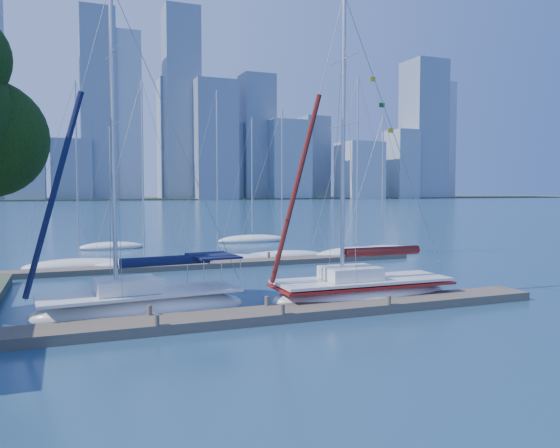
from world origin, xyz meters
name	(u,v)px	position (x,y,z in m)	size (l,w,h in m)	color
ground	(274,319)	(0.00, 0.00, 0.00)	(700.00, 700.00, 0.00)	navy
near_dock	(274,314)	(0.00, 0.00, 0.20)	(26.00, 2.00, 0.40)	brown
far_dock	(220,264)	(2.00, 16.00, 0.18)	(30.00, 1.80, 0.36)	brown
far_shore	(79,199)	(0.00, 320.00, 0.00)	(800.00, 100.00, 1.50)	#38472D
sailboat_navy	(141,291)	(-5.09, 2.60, 1.08)	(9.24, 3.75, 14.40)	silver
sailboat_maroon	(362,278)	(5.26, 1.86, 1.12)	(9.37, 3.14, 15.09)	silver
bg_boat_0	(79,265)	(-7.23, 18.63, 0.26)	(7.31, 2.12, 13.08)	silver
bg_boat_1	(144,264)	(-3.03, 17.17, 0.26)	(7.10, 3.33, 13.23)	silver
bg_boat_2	(218,260)	(2.37, 17.85, 0.24)	(7.77, 4.68, 12.93)	silver
bg_boat_3	(282,256)	(7.82, 18.70, 0.23)	(7.26, 3.95, 12.01)	silver
bg_boat_4	(357,253)	(13.75, 17.31, 0.31)	(7.59, 4.77, 14.82)	silver
bg_boat_5	(382,251)	(16.85, 18.50, 0.25)	(7.39, 2.39, 11.98)	silver
bg_boat_6	(112,246)	(-4.10, 31.05, 0.24)	(5.83, 2.29, 11.46)	silver
bg_boat_7	(252,239)	(10.07, 32.71, 0.27)	(7.60, 4.77, 13.21)	silver
skyline	(127,134)	(24.69, 290.53, 36.09)	(503.72, 51.31, 109.31)	#8197A7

